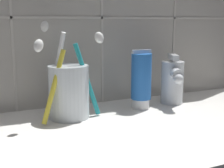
% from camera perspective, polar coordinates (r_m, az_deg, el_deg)
% --- Properties ---
extents(sink_counter, '(0.77, 0.37, 0.02)m').
position_cam_1_polar(sink_counter, '(0.57, 3.41, -8.64)').
color(sink_counter, silver).
rests_on(sink_counter, ground).
extents(toothbrush_cup, '(0.14, 0.10, 0.19)m').
position_cam_1_polar(toothbrush_cup, '(0.60, -7.95, -1.09)').
color(toothbrush_cup, silver).
rests_on(toothbrush_cup, sink_counter).
extents(toothpaste_tube, '(0.05, 0.04, 0.13)m').
position_cam_1_polar(toothpaste_tube, '(0.66, 5.36, 0.73)').
color(toothpaste_tube, white).
rests_on(toothpaste_tube, sink_counter).
extents(sink_faucet, '(0.06, 0.10, 0.11)m').
position_cam_1_polar(sink_faucet, '(0.71, 11.05, 0.63)').
color(sink_faucet, silver).
rests_on(sink_faucet, sink_counter).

